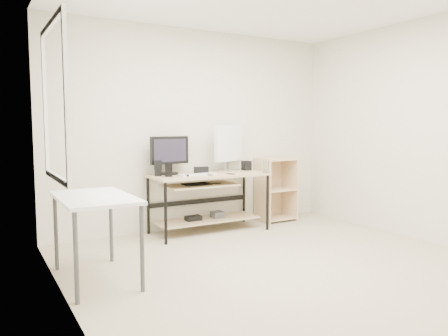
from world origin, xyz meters
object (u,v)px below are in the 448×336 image
object	(u,v)px
black_monitor	(170,153)
audio_controller	(169,170)
white_imac	(229,145)
side_table	(95,205)
shelf_unit	(274,189)
desk	(207,190)

from	to	relation	value
black_monitor	audio_controller	world-z (taller)	black_monitor
black_monitor	audio_controller	distance (m)	0.32
black_monitor	white_imac	xyz separation A→B (m)	(0.86, 0.00, 0.08)
audio_controller	side_table	bearing A→B (deg)	-114.81
shelf_unit	audio_controller	size ratio (longest dim) A/B	5.26
black_monitor	desk	bearing A→B (deg)	-28.74
shelf_unit	audio_controller	bearing A→B (deg)	-172.65
white_imac	desk	bearing A→B (deg)	177.62
side_table	shelf_unit	size ratio (longest dim) A/B	1.11
side_table	audio_controller	size ratio (longest dim) A/B	5.84
desk	black_monitor	bearing A→B (deg)	158.75
desk	audio_controller	xyz separation A→B (m)	(-0.54, -0.06, 0.30)
black_monitor	white_imac	world-z (taller)	white_imac
shelf_unit	white_imac	size ratio (longest dim) A/B	1.47
audio_controller	shelf_unit	bearing A→B (deg)	30.55
white_imac	audio_controller	distance (m)	1.03
black_monitor	white_imac	bearing A→B (deg)	-7.40
side_table	white_imac	xyz separation A→B (m)	(2.08, 1.23, 0.43)
side_table	black_monitor	world-z (taller)	black_monitor
side_table	audio_controller	distance (m)	1.50
white_imac	audio_controller	world-z (taller)	white_imac
desk	black_monitor	size ratio (longest dim) A/B	2.88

